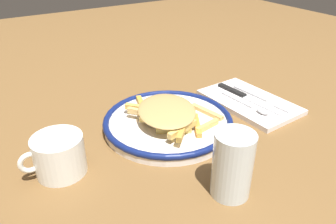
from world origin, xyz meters
name	(u,v)px	position (x,y,z in m)	size (l,w,h in m)	color
ground_plane	(168,127)	(0.00, 0.00, 0.00)	(2.60, 2.60, 0.00)	brown
plate	(168,122)	(0.00, 0.00, 0.01)	(0.29, 0.29, 0.03)	white
fries_heap	(168,112)	(0.00, 0.01, 0.04)	(0.20, 0.23, 0.04)	#E6BE5E
napkin	(249,102)	(-0.23, 0.01, 0.01)	(0.15, 0.24, 0.01)	white
fork	(261,98)	(-0.26, 0.02, 0.01)	(0.03, 0.18, 0.01)	silver
knife	(244,96)	(-0.23, -0.01, 0.02)	(0.03, 0.21, 0.01)	black
spoon	(252,106)	(-0.21, 0.05, 0.02)	(0.03, 0.15, 0.01)	silver
water_glass	(232,165)	(0.02, 0.23, 0.06)	(0.07, 0.07, 0.12)	silver
coffee_mug	(59,155)	(0.25, 0.03, 0.04)	(0.12, 0.09, 0.07)	white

